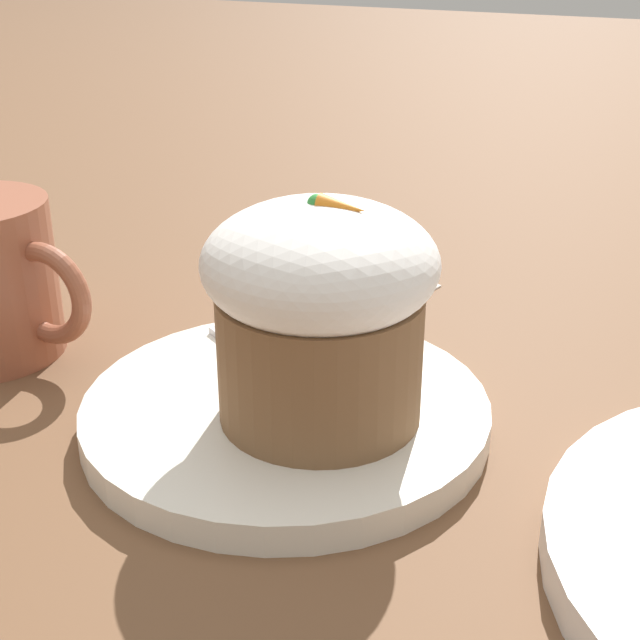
# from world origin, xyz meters

# --- Properties ---
(ground_plane) EXTENTS (4.00, 4.00, 0.00)m
(ground_plane) POSITION_xyz_m (0.00, 0.00, 0.00)
(ground_plane) COLOR brown
(dessert_plate) EXTENTS (0.20, 0.20, 0.02)m
(dessert_plate) POSITION_xyz_m (0.00, 0.00, 0.01)
(dessert_plate) COLOR white
(dessert_plate) RESTS_ON ground_plane
(carrot_cake) EXTENTS (0.11, 0.11, 0.11)m
(carrot_cake) POSITION_xyz_m (0.02, -0.01, 0.07)
(carrot_cake) COLOR brown
(carrot_cake) RESTS_ON dessert_plate
(spoon) EXTENTS (0.11, 0.08, 0.01)m
(spoon) POSITION_xyz_m (0.00, 0.01, 0.02)
(spoon) COLOR silver
(spoon) RESTS_ON dessert_plate
(paper_napkin) EXTENTS (0.13, 0.12, 0.00)m
(paper_napkin) POSITION_xyz_m (-0.05, 0.18, 0.00)
(paper_napkin) COLOR white
(paper_napkin) RESTS_ON ground_plane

